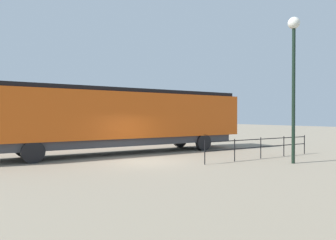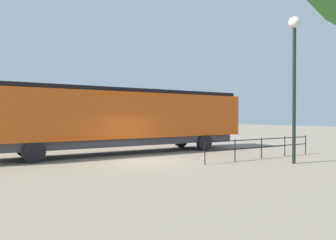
# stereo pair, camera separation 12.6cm
# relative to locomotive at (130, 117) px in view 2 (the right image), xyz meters

# --- Properties ---
(ground_plane) EXTENTS (120.00, 120.00, 0.00)m
(ground_plane) POSITION_rel_locomotive_xyz_m (3.67, -0.90, -2.21)
(ground_plane) COLOR gray
(locomotive) EXTENTS (3.05, 16.46, 3.91)m
(locomotive) POSITION_rel_locomotive_xyz_m (0.00, 0.00, 0.00)
(locomotive) COLOR #D15114
(locomotive) RESTS_ON ground_plane
(lamp_post) EXTENTS (0.57, 0.57, 7.03)m
(lamp_post) POSITION_rel_locomotive_xyz_m (8.17, 4.79, 2.88)
(lamp_post) COLOR black
(lamp_post) RESTS_ON ground_plane
(platform_fence) EXTENTS (0.05, 7.77, 1.14)m
(platform_fence) POSITION_rel_locomotive_xyz_m (6.15, 4.83, -1.47)
(platform_fence) COLOR black
(platform_fence) RESTS_ON ground_plane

